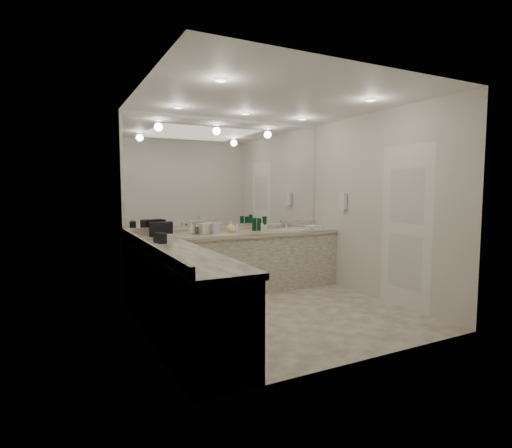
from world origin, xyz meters
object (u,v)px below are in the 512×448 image
hand_towel (313,227)px  black_toiletry_bag (161,229)px  soap_bottle_a (191,228)px  sink (292,229)px  wall_phone (343,201)px  cream_cosmetic_case (207,228)px  soap_bottle_b (215,226)px  soap_bottle_c (231,226)px

hand_towel → black_toiletry_bag: bearing=178.7°
soap_bottle_a → sink: bearing=-3.2°
wall_phone → black_toiletry_bag: wall_phone is taller
black_toiletry_bag → cream_cosmetic_case: black_toiletry_bag is taller
hand_towel → soap_bottle_b: size_ratio=1.08×
cream_cosmetic_case → hand_towel: (1.82, -0.07, -0.05)m
sink → soap_bottle_c: 1.05m
wall_phone → hand_towel: bearing=112.2°
soap_bottle_b → soap_bottle_a: bearing=154.3°
hand_towel → soap_bottle_b: (-1.73, -0.05, 0.09)m
sink → cream_cosmetic_case: bearing=177.2°
black_toiletry_bag → soap_bottle_c: bearing=-0.5°
cream_cosmetic_case → soap_bottle_a: bearing=157.1°
wall_phone → cream_cosmetic_case: bearing=164.3°
soap_bottle_a → soap_bottle_c: soap_bottle_a is taller
cream_cosmetic_case → hand_towel: 1.82m
sink → wall_phone: bearing=-39.6°
sink → black_toiletry_bag: (-2.08, 0.06, 0.09)m
black_toiletry_bag → soap_bottle_a: 0.45m
soap_bottle_c → sink: bearing=-2.5°
soap_bottle_a → cream_cosmetic_case: bearing=-6.0°
cream_cosmetic_case → soap_bottle_c: bearing=-20.4°
wall_phone → cream_cosmetic_case: 2.14m
black_toiletry_bag → soap_bottle_c: 1.04m
wall_phone → cream_cosmetic_case: (-2.02, 0.57, -0.38)m
soap_bottle_a → soap_bottle_b: bearing=-25.7°
cream_cosmetic_case → soap_bottle_c: soap_bottle_c is taller
cream_cosmetic_case → soap_bottle_a: 0.22m
soap_bottle_a → soap_bottle_c: bearing=-4.5°
soap_bottle_c → wall_phone: bearing=-18.3°
hand_towel → soap_bottle_c: 1.44m
hand_towel → soap_bottle_a: soap_bottle_a is taller
cream_cosmetic_case → soap_bottle_b: soap_bottle_b is taller
soap_bottle_c → soap_bottle_a: bearing=175.5°
sink → cream_cosmetic_case: cream_cosmetic_case is taller
cream_cosmetic_case → soap_bottle_a: size_ratio=1.39×
soap_bottle_a → wall_phone: bearing=-14.8°
wall_phone → cream_cosmetic_case: wall_phone is taller
wall_phone → hand_towel: (-0.20, 0.50, -0.43)m
hand_towel → soap_bottle_c: bearing=178.2°
wall_phone → soap_bottle_b: 2.02m
sink → soap_bottle_c: size_ratio=2.59×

